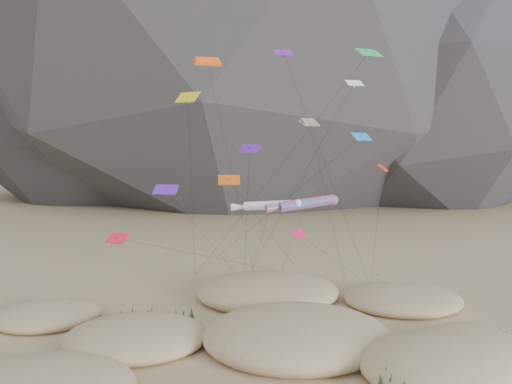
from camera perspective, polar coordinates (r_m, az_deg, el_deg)
ground at (r=42.84m, az=3.68°, el=-18.52°), size 500.00×500.00×0.00m
dunes at (r=46.03m, az=1.19°, el=-15.75°), size 48.98×38.27×3.94m
dune_grass at (r=46.05m, az=2.44°, el=-15.57°), size 43.10×27.98×1.46m
kite_stakes at (r=65.16m, az=3.51°, el=-9.69°), size 23.97×8.43×0.30m
rainbow_tube_kite at (r=51.66m, az=5.54°, el=-1.33°), size 7.89×15.90×12.08m
white_tube_kite at (r=51.85m, az=1.36°, el=-1.55°), size 7.32×11.26×11.70m
orange_parafoil at (r=56.30m, az=-5.51°, el=14.36°), size 7.27×7.22×26.77m
multi_parafoil at (r=54.10m, az=6.16°, el=7.69°), size 7.65×9.76×20.07m
delta_kites at (r=50.20m, az=1.38°, el=5.40°), size 29.02×18.94×26.78m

